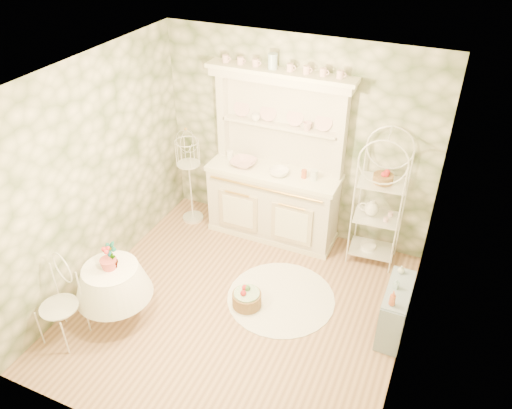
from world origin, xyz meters
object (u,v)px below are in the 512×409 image
at_px(bakers_rack, 379,202).
at_px(round_table, 116,296).
at_px(kitchen_dresser, 274,161).
at_px(floor_basket, 247,299).
at_px(cafe_chair, 60,311).
at_px(side_shelf, 395,311).
at_px(birdcage_stand, 190,177).

height_order(bakers_rack, round_table, bakers_rack).
height_order(kitchen_dresser, floor_basket, kitchen_dresser).
relative_size(cafe_chair, floor_basket, 2.69).
distance_m(cafe_chair, floor_basket, 2.02).
bearing_deg(cafe_chair, bakers_rack, 62.77).
relative_size(round_table, cafe_chair, 0.78).
height_order(bakers_rack, side_shelf, bakers_rack).
xyz_separation_m(bakers_rack, birdcage_stand, (-2.58, -0.15, -0.17)).
relative_size(bakers_rack, floor_basket, 6.05).
height_order(side_shelf, round_table, round_table).
bearing_deg(birdcage_stand, round_table, -84.40).
bearing_deg(round_table, bakers_rack, 42.43).
distance_m(bakers_rack, round_table, 3.28).
distance_m(kitchen_dresser, bakers_rack, 1.41).
relative_size(bakers_rack, birdcage_stand, 1.24).
distance_m(kitchen_dresser, round_table, 2.53).
relative_size(side_shelf, floor_basket, 2.35).
distance_m(bakers_rack, cafe_chair, 3.83).
relative_size(kitchen_dresser, round_table, 3.76).
bearing_deg(floor_basket, cafe_chair, -142.47).
bearing_deg(round_table, birdcage_stand, 95.60).
distance_m(birdcage_stand, floor_basket, 2.04).
distance_m(side_shelf, floor_basket, 1.66).
height_order(kitchen_dresser, round_table, kitchen_dresser).
bearing_deg(kitchen_dresser, cafe_chair, -116.58).
relative_size(side_shelf, birdcage_stand, 0.48).
xyz_separation_m(cafe_chair, birdcage_stand, (0.13, 2.51, 0.32)).
bearing_deg(floor_basket, bakers_rack, 52.06).
bearing_deg(round_table, cafe_chair, -124.25).
height_order(side_shelf, floor_basket, side_shelf).
bearing_deg(floor_basket, round_table, -149.63).
xyz_separation_m(kitchen_dresser, side_shelf, (1.88, -1.13, -0.85)).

